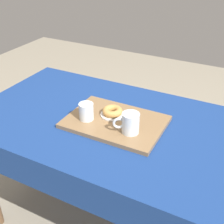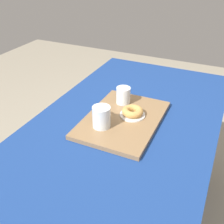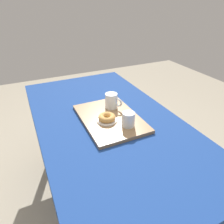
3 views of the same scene
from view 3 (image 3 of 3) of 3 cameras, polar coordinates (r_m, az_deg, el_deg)
name	(u,v)px [view 3 (image 3 of 3)]	position (r m, az deg, el deg)	size (l,w,h in m)	color
ground_plane	(108,199)	(1.82, -1.01, -23.03)	(6.00, 6.00, 0.00)	gray
dining_table	(107,132)	(1.34, -1.26, -5.60)	(1.56, 0.84, 0.77)	navy
serving_tray	(110,118)	(1.27, -0.58, -1.74)	(0.48, 0.34, 0.02)	olive
tea_mug_left	(112,101)	(1.35, -0.12, 3.03)	(0.11, 0.09, 0.10)	white
water_glass_near	(128,120)	(1.17, 4.56, -2.14)	(0.07, 0.07, 0.09)	white
donut_plate_left	(107,120)	(1.23, -1.40, -2.31)	(0.12, 0.12, 0.01)	white
sugar_donut_left	(107,117)	(1.22, -1.41, -1.50)	(0.10, 0.10, 0.03)	tan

